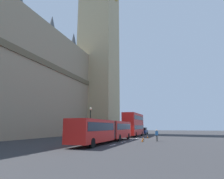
% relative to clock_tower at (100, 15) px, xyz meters
% --- Properties ---
extents(ground_plane, '(160.00, 160.00, 0.00)m').
position_rel_clock_tower_xyz_m(ground_plane, '(-19.80, -15.98, -39.74)').
color(ground_plane, '#333335').
extents(lane_centre_marking, '(25.20, 0.16, 0.01)m').
position_rel_clock_tower_xyz_m(lane_centre_marking, '(-21.07, -15.98, -39.73)').
color(lane_centre_marking, silver).
rests_on(lane_centre_marking, ground_plane).
extents(clock_tower, '(12.32, 12.32, 75.48)m').
position_rel_clock_tower_xyz_m(clock_tower, '(0.00, 0.00, 0.00)').
color(clock_tower, tan).
rests_on(clock_tower, ground_plane).
extents(articulated_bus, '(17.46, 2.54, 2.90)m').
position_rel_clock_tower_xyz_m(articulated_bus, '(-29.31, -13.99, -37.99)').
color(articulated_bus, red).
rests_on(articulated_bus, ground_plane).
extents(double_decker_bus, '(10.40, 2.54, 4.90)m').
position_rel_clock_tower_xyz_m(double_decker_bus, '(-12.78, -13.99, -37.03)').
color(double_decker_bus, red).
rests_on(double_decker_bus, ground_plane).
extents(sedan_lead, '(4.40, 1.86, 1.85)m').
position_rel_clock_tower_xyz_m(sedan_lead, '(-0.08, -13.92, -38.82)').
color(sedan_lead, navy).
rests_on(sedan_lead, ground_plane).
extents(traffic_cone_west, '(0.36, 0.36, 0.58)m').
position_rel_clock_tower_xyz_m(traffic_cone_west, '(-26.93, -18.43, -39.45)').
color(traffic_cone_west, black).
rests_on(traffic_cone_west, ground_plane).
extents(traffic_cone_middle, '(0.36, 0.36, 0.58)m').
position_rel_clock_tower_xyz_m(traffic_cone_middle, '(-23.36, -17.90, -39.45)').
color(traffic_cone_middle, black).
rests_on(traffic_cone_middle, ground_plane).
extents(traffic_cone_east, '(0.36, 0.36, 0.58)m').
position_rel_clock_tower_xyz_m(traffic_cone_east, '(-17.80, -17.73, -39.45)').
color(traffic_cone_east, black).
rests_on(traffic_cone_east, ground_plane).
extents(street_lamp, '(0.44, 0.44, 5.27)m').
position_rel_clock_tower_xyz_m(street_lamp, '(-25.19, -9.48, -36.68)').
color(street_lamp, black).
rests_on(street_lamp, ground_plane).
extents(pedestrian_near_cones, '(0.36, 0.44, 1.69)m').
position_rel_clock_tower_xyz_m(pedestrian_near_cones, '(-25.28, -20.24, -38.82)').
color(pedestrian_near_cones, '#333333').
rests_on(pedestrian_near_cones, ground_plane).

